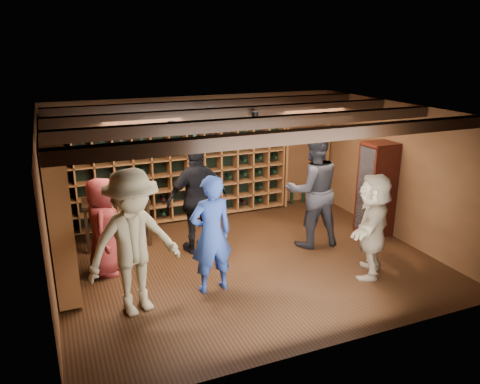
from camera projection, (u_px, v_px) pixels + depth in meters
name	position (u px, v px, depth m)	size (l,w,h in m)	color
ground	(247.00, 261.00, 7.86)	(6.00, 6.00, 0.00)	#341C0E
room_shell	(247.00, 117.00, 7.16)	(6.00, 6.00, 6.00)	brown
wine_rack_back	(178.00, 166.00, 9.36)	(4.65, 0.30, 2.20)	brown
wine_rack_left	(58.00, 203.00, 7.20)	(0.30, 2.65, 2.20)	brown
crate_shelf	(306.00, 135.00, 10.29)	(1.20, 0.32, 2.07)	brown
display_cabinet	(376.00, 191.00, 8.76)	(0.55, 0.50, 1.75)	#39100B
man_blue_shirt	(211.00, 235.00, 6.70)	(0.65, 0.42, 1.77)	navy
man_grey_suit	(313.00, 190.00, 8.22)	(1.01, 0.79, 2.08)	black
guest_red_floral	(103.00, 227.00, 7.23)	(0.77, 0.50, 1.58)	maroon
guest_woman_black	(197.00, 199.00, 7.99)	(1.13, 0.47, 1.92)	black
guest_khaki	(134.00, 243.00, 6.13)	(1.30, 0.75, 2.01)	gray
guest_beige	(373.00, 225.00, 7.20)	(1.54, 0.49, 1.66)	tan
tasting_table	(116.00, 205.00, 8.30)	(1.18, 0.64, 1.15)	black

